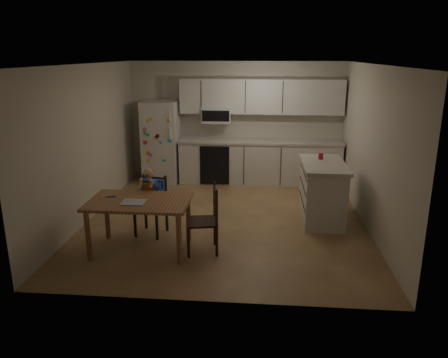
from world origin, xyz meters
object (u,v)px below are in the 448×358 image
red_cup (321,156)px  dining_table (139,207)px  kitchen_island (322,191)px  chair_side (209,215)px  refrigerator (161,142)px  chair_booster (151,194)px

red_cup → dining_table: bearing=-147.3°
kitchen_island → dining_table: (-2.65, -1.43, 0.15)m
dining_table → chair_side: size_ratio=1.44×
dining_table → refrigerator: bearing=97.9°
red_cup → chair_side: red_cup is taller
red_cup → chair_side: 2.38m
red_cup → chair_booster: red_cup is taller
red_cup → chair_booster: size_ratio=0.10×
kitchen_island → red_cup: bearing=94.9°
red_cup → dining_table: 3.14m
red_cup → kitchen_island: bearing=-85.1°
kitchen_island → chair_booster: 2.76m
refrigerator → kitchen_island: bearing=-32.6°
kitchen_island → chair_side: size_ratio=1.37×
kitchen_island → chair_booster: size_ratio=1.24×
red_cup → dining_table: red_cup is taller
chair_booster → chair_side: size_ratio=1.10×
kitchen_island → chair_side: bearing=-141.4°
chair_booster → chair_side: bearing=-18.7°
refrigerator → dining_table: (0.47, -3.42, -0.21)m
refrigerator → dining_table: 3.46m
chair_booster → chair_side: (0.93, -0.55, -0.10)m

